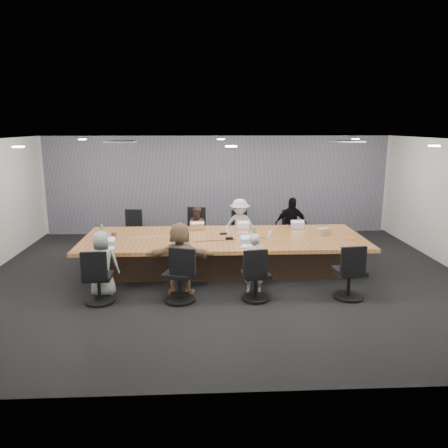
{
  "coord_description": "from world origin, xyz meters",
  "views": [
    {
      "loc": [
        -0.45,
        -8.58,
        3.08
      ],
      "look_at": [
        0.0,
        0.4,
        1.05
      ],
      "focal_mm": 35.0,
      "sensor_mm": 36.0,
      "label": 1
    }
  ],
  "objects_px": {
    "chair_2": "(239,234)",
    "chair_6": "(256,279)",
    "bottle_green_right": "(254,234)",
    "person_2": "(240,226)",
    "snack_packet": "(351,239)",
    "person_1": "(198,230)",
    "mug_brown": "(114,235)",
    "chair_3": "(288,234)",
    "bottle_green_left": "(102,230)",
    "person_3": "(291,225)",
    "chair_1": "(198,232)",
    "laptop_1": "(198,228)",
    "conference_table": "(224,252)",
    "canvas_bag": "(323,232)",
    "chair_7": "(349,275)",
    "person_6": "(254,263)",
    "stapler": "(229,238)",
    "chair_0": "(134,234)",
    "laptop_3": "(296,227)",
    "bottle_clear": "(181,230)",
    "chair_5": "(179,278)",
    "laptop_6": "(251,246)",
    "chair_4": "(99,281)",
    "person_4": "(102,264)",
    "laptop_5": "(181,247)",
    "laptop_2": "(242,228)",
    "person_5": "(180,259)"
  },
  "relations": [
    {
      "from": "chair_2",
      "to": "chair_6",
      "type": "xyz_separation_m",
      "value": [
        0.03,
        -3.4,
        0.03
      ]
    },
    {
      "from": "bottle_green_right",
      "to": "person_2",
      "type": "bearing_deg",
      "value": 95.74
    },
    {
      "from": "chair_2",
      "to": "snack_packet",
      "type": "height_order",
      "value": "snack_packet"
    },
    {
      "from": "person_1",
      "to": "mug_brown",
      "type": "distance_m",
      "value": 2.22
    },
    {
      "from": "chair_3",
      "to": "bottle_green_left",
      "type": "xyz_separation_m",
      "value": [
        -4.39,
        -1.43,
        0.49
      ]
    },
    {
      "from": "person_3",
      "to": "snack_packet",
      "type": "bearing_deg",
      "value": -59.29
    },
    {
      "from": "chair_1",
      "to": "laptop_1",
      "type": "relative_size",
      "value": 2.64
    },
    {
      "from": "bottle_green_right",
      "to": "person_1",
      "type": "bearing_deg",
      "value": 126.1
    },
    {
      "from": "snack_packet",
      "to": "laptop_1",
      "type": "bearing_deg",
      "value": 160.1
    },
    {
      "from": "conference_table",
      "to": "canvas_bag",
      "type": "relative_size",
      "value": 21.12
    },
    {
      "from": "conference_table",
      "to": "chair_7",
      "type": "distance_m",
      "value": 2.78
    },
    {
      "from": "person_1",
      "to": "chair_2",
      "type": "bearing_deg",
      "value": 19.97
    },
    {
      "from": "mug_brown",
      "to": "snack_packet",
      "type": "bearing_deg",
      "value": -4.63
    },
    {
      "from": "chair_6",
      "to": "chair_3",
      "type": "bearing_deg",
      "value": 59.78
    },
    {
      "from": "person_6",
      "to": "stapler",
      "type": "bearing_deg",
      "value": -68.97
    },
    {
      "from": "chair_0",
      "to": "mug_brown",
      "type": "height_order",
      "value": "mug_brown"
    },
    {
      "from": "chair_3",
      "to": "conference_table",
      "type": "bearing_deg",
      "value": 26.98
    },
    {
      "from": "conference_table",
      "to": "laptop_3",
      "type": "height_order",
      "value": "laptop_3"
    },
    {
      "from": "chair_3",
      "to": "bottle_clear",
      "type": "height_order",
      "value": "bottle_clear"
    },
    {
      "from": "chair_7",
      "to": "laptop_1",
      "type": "xyz_separation_m",
      "value": [
        -2.75,
        2.5,
        0.32
      ]
    },
    {
      "from": "chair_5",
      "to": "canvas_bag",
      "type": "xyz_separation_m",
      "value": [
        3.06,
        1.77,
        0.38
      ]
    },
    {
      "from": "laptop_6",
      "to": "bottle_green_left",
      "type": "bearing_deg",
      "value": 168.08
    },
    {
      "from": "person_2",
      "to": "canvas_bag",
      "type": "distance_m",
      "value": 2.15
    },
    {
      "from": "chair_4",
      "to": "person_4",
      "type": "relative_size",
      "value": 0.66
    },
    {
      "from": "person_6",
      "to": "stapler",
      "type": "xyz_separation_m",
      "value": [
        -0.39,
        1.11,
        0.19
      ]
    },
    {
      "from": "chair_6",
      "to": "snack_packet",
      "type": "xyz_separation_m",
      "value": [
        2.16,
        1.34,
        0.36
      ]
    },
    {
      "from": "person_2",
      "to": "stapler",
      "type": "distance_m",
      "value": 1.63
    },
    {
      "from": "person_2",
      "to": "laptop_6",
      "type": "relative_size",
      "value": 3.78
    },
    {
      "from": "laptop_5",
      "to": "canvas_bag",
      "type": "height_order",
      "value": "canvas_bag"
    },
    {
      "from": "snack_packet",
      "to": "laptop_2",
      "type": "bearing_deg",
      "value": 152.03
    },
    {
      "from": "chair_0",
      "to": "bottle_clear",
      "type": "xyz_separation_m",
      "value": [
        1.25,
        -1.47,
        0.44
      ]
    },
    {
      "from": "chair_0",
      "to": "chair_6",
      "type": "bearing_deg",
      "value": 135.92
    },
    {
      "from": "chair_6",
      "to": "person_5",
      "type": "relative_size",
      "value": 0.58
    },
    {
      "from": "chair_3",
      "to": "laptop_5",
      "type": "relative_size",
      "value": 2.25
    },
    {
      "from": "person_5",
      "to": "canvas_bag",
      "type": "xyz_separation_m",
      "value": [
        3.06,
        1.42,
        0.13
      ]
    },
    {
      "from": "person_1",
      "to": "bottle_clear",
      "type": "relative_size",
      "value": 5.77
    },
    {
      "from": "person_6",
      "to": "chair_2",
      "type": "bearing_deg",
      "value": -87.6
    },
    {
      "from": "person_3",
      "to": "chair_5",
      "type": "bearing_deg",
      "value": -127.93
    },
    {
      "from": "bottle_clear",
      "to": "laptop_2",
      "type": "bearing_deg",
      "value": 22.22
    },
    {
      "from": "mug_brown",
      "to": "stapler",
      "type": "height_order",
      "value": "mug_brown"
    },
    {
      "from": "laptop_3",
      "to": "snack_packet",
      "type": "distance_m",
      "value": 1.48
    },
    {
      "from": "chair_3",
      "to": "person_1",
      "type": "distance_m",
      "value": 2.33
    },
    {
      "from": "conference_table",
      "to": "bottle_green_right",
      "type": "xyz_separation_m",
      "value": [
        0.63,
        -0.28,
        0.47
      ]
    },
    {
      "from": "laptop_2",
      "to": "laptop_6",
      "type": "bearing_deg",
      "value": 98.65
    },
    {
      "from": "chair_0",
      "to": "canvas_bag",
      "type": "xyz_separation_m",
      "value": [
        4.36,
        -1.63,
        0.42
      ]
    },
    {
      "from": "chair_6",
      "to": "stapler",
      "type": "bearing_deg",
      "value": 94.7
    },
    {
      "from": "chair_4",
      "to": "person_4",
      "type": "bearing_deg",
      "value": 88.64
    },
    {
      "from": "laptop_3",
      "to": "chair_6",
      "type": "bearing_deg",
      "value": 64.44
    },
    {
      "from": "chair_0",
      "to": "person_6",
      "type": "height_order",
      "value": "person_6"
    },
    {
      "from": "laptop_3",
      "to": "mug_brown",
      "type": "relative_size",
      "value": 2.58
    }
  ]
}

